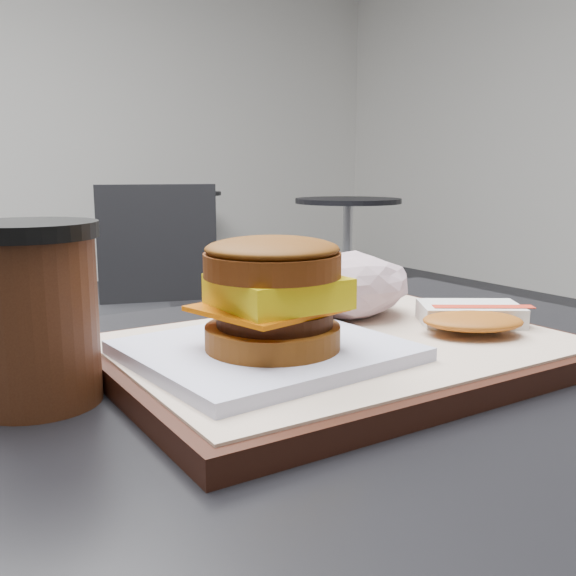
{
  "coord_description": "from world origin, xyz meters",
  "views": [
    {
      "loc": [
        -0.28,
        -0.4,
        0.93
      ],
      "look_at": [
        -0.0,
        0.04,
        0.83
      ],
      "focal_mm": 40.0,
      "sensor_mm": 36.0,
      "label": 1
    }
  ],
  "objects_px": {
    "hash_brown": "(471,317)",
    "crumpled_wrapper": "(343,285)",
    "coffee_cup": "(33,308)",
    "neighbor_chair": "(125,296)",
    "serving_tray": "(341,352)",
    "breakfast_sandwich": "(271,308)"
  },
  "relations": [
    {
      "from": "serving_tray",
      "to": "coffee_cup",
      "type": "xyz_separation_m",
      "value": [
        -0.23,
        0.04,
        0.06
      ]
    },
    {
      "from": "serving_tray",
      "to": "breakfast_sandwich",
      "type": "height_order",
      "value": "breakfast_sandwich"
    },
    {
      "from": "breakfast_sandwich",
      "to": "coffee_cup",
      "type": "distance_m",
      "value": 0.17
    },
    {
      "from": "hash_brown",
      "to": "breakfast_sandwich",
      "type": "bearing_deg",
      "value": 176.01
    },
    {
      "from": "serving_tray",
      "to": "neighbor_chair",
      "type": "height_order",
      "value": "neighbor_chair"
    },
    {
      "from": "serving_tray",
      "to": "crumpled_wrapper",
      "type": "relative_size",
      "value": 2.74
    },
    {
      "from": "crumpled_wrapper",
      "to": "serving_tray",
      "type": "bearing_deg",
      "value": -128.02
    },
    {
      "from": "neighbor_chair",
      "to": "hash_brown",
      "type": "bearing_deg",
      "value": -97.82
    },
    {
      "from": "serving_tray",
      "to": "breakfast_sandwich",
      "type": "distance_m",
      "value": 0.09
    },
    {
      "from": "crumpled_wrapper",
      "to": "coffee_cup",
      "type": "xyz_separation_m",
      "value": [
        -0.29,
        -0.03,
        0.02
      ]
    },
    {
      "from": "crumpled_wrapper",
      "to": "coffee_cup",
      "type": "bearing_deg",
      "value": -173.77
    },
    {
      "from": "hash_brown",
      "to": "crumpled_wrapper",
      "type": "distance_m",
      "value": 0.12
    },
    {
      "from": "hash_brown",
      "to": "crumpled_wrapper",
      "type": "xyz_separation_m",
      "value": [
        -0.07,
        0.1,
        0.02
      ]
    },
    {
      "from": "breakfast_sandwich",
      "to": "crumpled_wrapper",
      "type": "height_order",
      "value": "breakfast_sandwich"
    },
    {
      "from": "hash_brown",
      "to": "crumpled_wrapper",
      "type": "height_order",
      "value": "crumpled_wrapper"
    },
    {
      "from": "serving_tray",
      "to": "neighbor_chair",
      "type": "relative_size",
      "value": 0.43
    },
    {
      "from": "breakfast_sandwich",
      "to": "coffee_cup",
      "type": "bearing_deg",
      "value": 160.27
    },
    {
      "from": "coffee_cup",
      "to": "hash_brown",
      "type": "bearing_deg",
      "value": -11.1
    },
    {
      "from": "crumpled_wrapper",
      "to": "hash_brown",
      "type": "bearing_deg",
      "value": -56.52
    },
    {
      "from": "crumpled_wrapper",
      "to": "coffee_cup",
      "type": "height_order",
      "value": "coffee_cup"
    },
    {
      "from": "coffee_cup",
      "to": "neighbor_chair",
      "type": "bearing_deg",
      "value": 70.08
    },
    {
      "from": "crumpled_wrapper",
      "to": "coffee_cup",
      "type": "relative_size",
      "value": 1.1
    }
  ]
}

